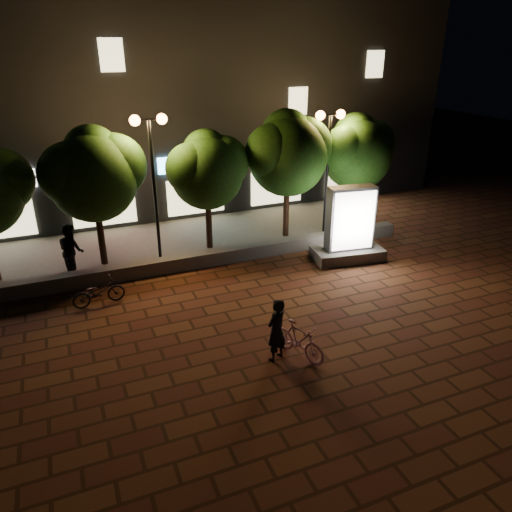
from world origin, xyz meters
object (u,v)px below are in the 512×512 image
tree_far_right (358,150)px  pedestrian (72,250)px  tree_right (288,151)px  scooter_pink (299,340)px  ad_kiosk (349,231)px  rider (276,330)px  scooter_parked (99,292)px  street_lamp_left (151,151)px  tree_left (94,172)px  tree_mid (207,168)px  street_lamp_right (329,141)px

tree_far_right → pedestrian: 11.86m
tree_right → scooter_pink: (-3.39, -7.75, -3.08)m
ad_kiosk → rider: (-5.07, -4.65, -0.27)m
tree_right → rider: 9.00m
scooter_parked → tree_far_right: bearing=-81.4°
tree_right → tree_far_right: (3.20, -0.00, -0.20)m
street_lamp_left → ad_kiosk: (6.46, -2.70, -2.90)m
tree_left → rider: bearing=-66.4°
tree_mid → rider: (-0.67, -7.61, -2.36)m
tree_right → scooter_parked: tree_right is taller
rider → tree_mid: bearing=-122.2°
tree_mid → rider: tree_mid is taller
tree_mid → tree_far_right: (6.50, 0.00, 0.15)m
scooter_pink → street_lamp_right: bearing=33.6°
tree_far_right → street_lamp_left: size_ratio=0.92×
tree_left → ad_kiosk: bearing=-19.4°
tree_mid → tree_right: (3.31, 0.00, 0.35)m
tree_right → rider: size_ratio=2.95×
tree_right → rider: (-3.97, -7.61, -2.71)m
tree_mid → scooter_pink: 8.22m
tree_far_right → rider: size_ratio=2.78×
tree_left → street_lamp_left: bearing=-7.7°
tree_left → tree_far_right: tree_left is taller
pedestrian → ad_kiosk: bearing=-127.1°
ad_kiosk → tree_left: bearing=160.6°
tree_far_right → scooter_pink: tree_far_right is taller
pedestrian → rider: bearing=-171.1°
ad_kiosk → scooter_pink: bearing=-133.2°
tree_left → ad_kiosk: tree_left is taller
street_lamp_left → ad_kiosk: street_lamp_left is taller
scooter_pink → rider: 0.70m
tree_far_right → scooter_parked: size_ratio=3.00×
tree_mid → pedestrian: bearing=-172.0°
tree_left → ad_kiosk: 9.21m
scooter_pink → rider: size_ratio=0.95×
tree_left → street_lamp_left: street_lamp_left is taller
tree_far_right → scooter_parked: 11.80m
tree_right → tree_far_right: 3.20m
street_lamp_left → pedestrian: (-3.04, -0.46, -3.01)m
ad_kiosk → pedestrian: size_ratio=1.49×
tree_far_right → tree_right: bearing=180.0°
tree_left → street_lamp_right: (8.95, -0.26, 0.45)m
tree_far_right → pedestrian: tree_far_right is taller
street_lamp_right → tree_right: bearing=170.9°
tree_mid → scooter_pink: (-0.08, -7.75, -2.73)m
ad_kiosk → tree_mid: bearing=146.1°
scooter_parked → street_lamp_left: bearing=-48.9°
tree_left → tree_mid: tree_left is taller
street_lamp_left → pedestrian: size_ratio=2.76×
tree_left → tree_far_right: size_ratio=1.03×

